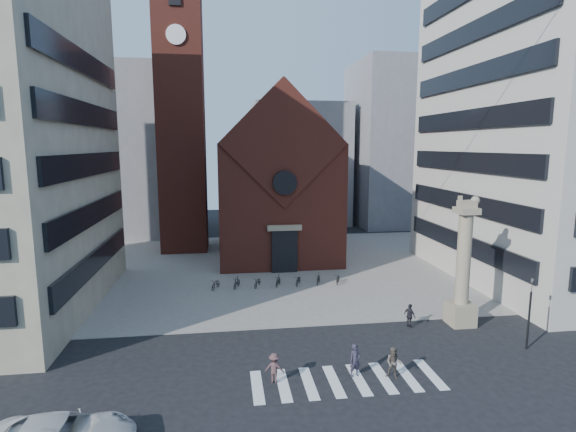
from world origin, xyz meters
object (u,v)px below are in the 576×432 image
(pedestrian_2, at_px, (410,316))
(lion_column, at_px, (463,274))
(traffic_light, at_px, (529,312))
(pedestrian_0, at_px, (355,360))
(scooter_0, at_px, (216,284))
(pedestrian_1, at_px, (394,363))

(pedestrian_2, bearing_deg, lion_column, -114.62)
(traffic_light, xyz_separation_m, pedestrian_0, (-10.90, -1.63, -1.42))
(pedestrian_0, relative_size, scooter_0, 1.09)
(pedestrian_0, height_order, pedestrian_1, pedestrian_0)
(scooter_0, bearing_deg, pedestrian_1, -38.85)
(lion_column, bearing_deg, traffic_light, -63.54)
(pedestrian_2, distance_m, scooter_0, 16.09)
(pedestrian_1, distance_m, pedestrian_2, 7.01)
(pedestrian_1, distance_m, scooter_0, 18.42)
(pedestrian_0, distance_m, pedestrian_2, 7.77)
(scooter_0, bearing_deg, traffic_light, -16.21)
(pedestrian_1, bearing_deg, pedestrian_2, 90.87)
(pedestrian_0, bearing_deg, pedestrian_1, -30.02)
(pedestrian_1, bearing_deg, lion_column, 71.46)
(traffic_light, distance_m, pedestrian_2, 6.99)
(traffic_light, relative_size, pedestrian_2, 2.70)
(lion_column, distance_m, scooter_0, 19.26)
(scooter_0, bearing_deg, pedestrian_2, -16.70)
(pedestrian_2, bearing_deg, traffic_light, -150.45)
(traffic_light, xyz_separation_m, scooter_0, (-18.31, 13.79, -1.82))
(pedestrian_1, relative_size, pedestrian_2, 1.04)
(traffic_light, height_order, pedestrian_2, traffic_light)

